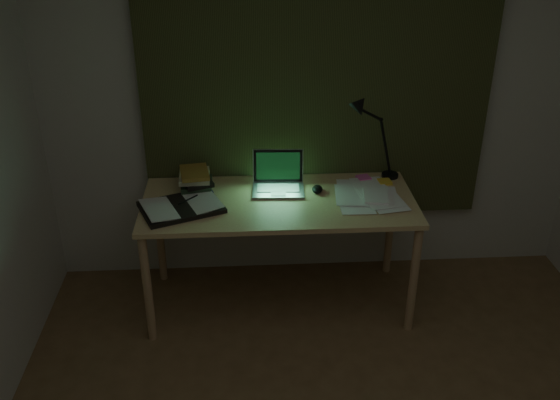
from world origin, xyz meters
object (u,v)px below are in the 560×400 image
at_px(desk, 279,253).
at_px(desk_lamp, 394,135).
at_px(loose_papers, 367,196).
at_px(open_textbook, 181,206).
at_px(laptop, 278,175).
at_px(book_stack, 196,180).

bearing_deg(desk, desk_lamp, 21.25).
bearing_deg(loose_papers, desk_lamp, 54.12).
bearing_deg(open_textbook, laptop, -3.47).
relative_size(open_textbook, loose_papers, 1.31).
relative_size(desk, open_textbook, 3.64).
distance_m(desk, desk_lamp, 1.05).
height_order(laptop, loose_papers, laptop).
relative_size(open_textbook, book_stack, 2.05).
relative_size(desk, loose_papers, 4.75).
bearing_deg(desk, open_textbook, -172.20).
relative_size(book_stack, loose_papers, 0.64).
distance_m(desk, book_stack, 0.70).
bearing_deg(loose_papers, book_stack, 171.59).
bearing_deg(laptop, open_textbook, -158.51).
bearing_deg(book_stack, open_textbook, -106.98).
relative_size(book_stack, desk_lamp, 0.38).
height_order(book_stack, desk_lamp, desk_lamp).
bearing_deg(desk_lamp, book_stack, 175.79).
height_order(laptop, book_stack, laptop).
xyz_separation_m(open_textbook, book_stack, (0.07, 0.24, 0.05)).
bearing_deg(loose_papers, laptop, 168.51).
distance_m(desk, open_textbook, 0.71).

